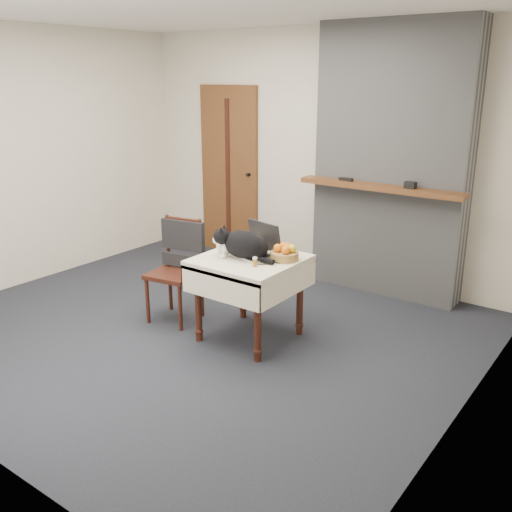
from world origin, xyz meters
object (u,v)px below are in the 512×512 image
at_px(cat, 244,245).
at_px(cream_jar, 220,248).
at_px(laptop, 257,247).
at_px(fruit_basket, 285,253).
at_px(door, 229,172).
at_px(chair, 179,255).
at_px(side_table, 250,271).
at_px(pill_bottle, 255,262).

distance_m(cat, cream_jar, 0.27).
bearing_deg(laptop, fruit_basket, 19.50).
bearing_deg(door, chair, -63.94).
height_order(side_table, cream_jar, cream_jar).
distance_m(door, side_table, 2.50).
bearing_deg(chair, cream_jar, -11.25).
xyz_separation_m(cat, chair, (-0.75, 0.03, -0.23)).
bearing_deg(pill_bottle, door, 132.93).
bearing_deg(door, cat, -48.52).
relative_size(cat, fruit_basket, 2.42).
bearing_deg(fruit_basket, door, 138.63).
xyz_separation_m(laptop, fruit_basket, (0.25, 0.03, -0.01)).
height_order(door, chair, door).
relative_size(door, fruit_basket, 8.76).
bearing_deg(door, cream_jar, -53.12).
xyz_separation_m(side_table, cat, (-0.03, -0.04, 0.23)).
xyz_separation_m(door, pill_bottle, (1.83, -1.97, -0.26)).
height_order(cream_jar, chair, chair).
bearing_deg(cream_jar, door, 126.88).
distance_m(door, fruit_basket, 2.57).
xyz_separation_m(door, cream_jar, (1.39, -1.85, -0.26)).
bearing_deg(cream_jar, cat, -1.90).
bearing_deg(side_table, chair, -179.21).
distance_m(door, laptop, 2.41).
bearing_deg(laptop, cat, -89.47).
distance_m(laptop, chair, 0.80).
distance_m(cream_jar, chair, 0.52).
distance_m(laptop, pill_bottle, 0.30).
relative_size(cream_jar, fruit_basket, 0.34).
bearing_deg(chair, fruit_basket, -1.45).
height_order(door, side_table, door).
distance_m(side_table, pill_bottle, 0.27).
relative_size(cat, cream_jar, 7.05).
distance_m(pill_bottle, fruit_basket, 0.29).
height_order(side_table, cat, cat).
bearing_deg(chair, cat, -11.23).
xyz_separation_m(cat, fruit_basket, (0.28, 0.17, -0.06)).
relative_size(side_table, laptop, 1.88).
height_order(laptop, chair, laptop).
bearing_deg(door, side_table, -47.49).
bearing_deg(fruit_basket, cream_jar, -163.50).
bearing_deg(side_table, pill_bottle, -42.32).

